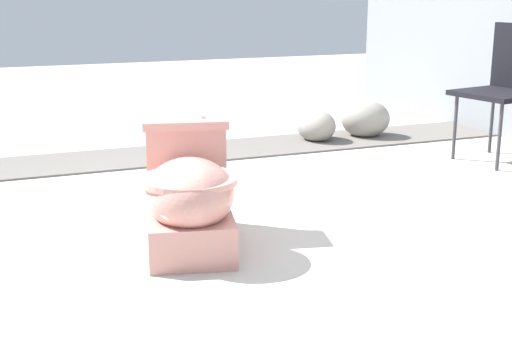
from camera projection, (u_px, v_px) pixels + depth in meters
ground_plane at (182, 223)px, 3.28m from camera, size 14.00×14.00×0.00m
gravel_strip at (201, 152)px, 4.66m from camera, size 0.56×8.00×0.01m
toilet at (188, 196)px, 2.94m from camera, size 0.70×0.50×0.52m
folding_chair_left at (510, 78)px, 4.36m from camera, size 0.52×0.52×0.83m
boulder_near at (365, 118)px, 5.10m from camera, size 0.43×0.45×0.27m
boulder_far at (316, 125)px, 4.97m from camera, size 0.35×0.30×0.23m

